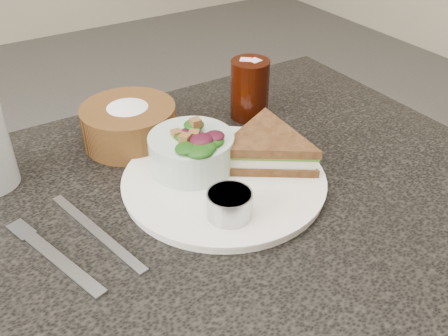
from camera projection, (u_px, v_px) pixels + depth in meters
dinner_plate at (224, 181)px, 0.76m from camera, size 0.30×0.30×0.01m
sandwich at (267, 148)px, 0.78m from camera, size 0.25×0.25×0.05m
salad_bowl at (191, 146)px, 0.76m from camera, size 0.15×0.15×0.08m
dressing_ramekin at (229, 205)px, 0.67m from camera, size 0.08×0.08×0.04m
orange_wedge at (213, 137)px, 0.82m from camera, size 0.09×0.09×0.03m
fork at (59, 260)px, 0.63m from camera, size 0.07×0.17×0.00m
knife at (97, 232)px, 0.67m from camera, size 0.06×0.21×0.00m
bread_basket at (129, 118)px, 0.84m from camera, size 0.19×0.19×0.09m
cola_glass at (250, 86)px, 0.91m from camera, size 0.09×0.09×0.12m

